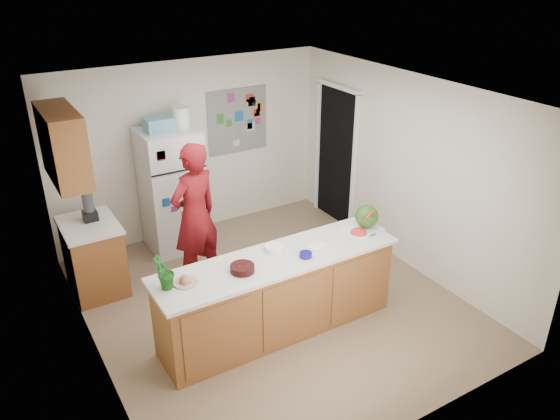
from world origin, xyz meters
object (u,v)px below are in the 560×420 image
watermelon (367,216)px  cherry_bowl (242,268)px  refrigerator (172,190)px  person (195,216)px

watermelon → cherry_bowl: 1.65m
refrigerator → cherry_bowl: size_ratio=6.95×
person → cherry_bowl: size_ratio=7.51×
refrigerator → watermelon: bearing=-57.9°
person → cherry_bowl: bearing=68.7°
cherry_bowl → watermelon: bearing=3.5°
refrigerator → watermelon: size_ratio=6.36×
refrigerator → cherry_bowl: (-0.19, -2.43, 0.11)m
person → watermelon: (1.56, -1.30, 0.15)m
watermelon → cherry_bowl: bearing=-176.5°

